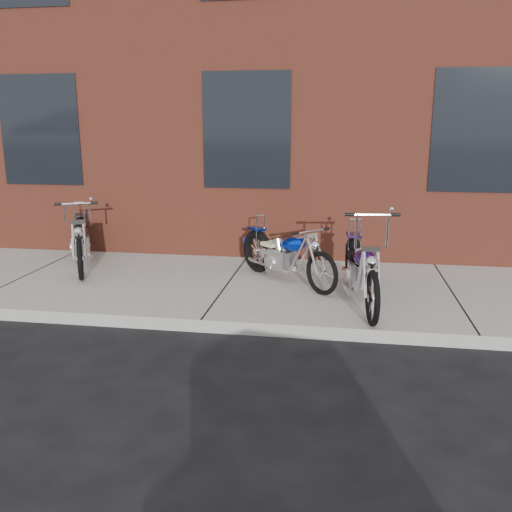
# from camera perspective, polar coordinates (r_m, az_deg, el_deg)

# --- Properties ---
(ground) EXTENTS (120.00, 120.00, 0.00)m
(ground) POSITION_cam_1_polar(r_m,az_deg,el_deg) (6.23, -5.79, -8.02)
(ground) COLOR black
(ground) RESTS_ON ground
(sidewalk) EXTENTS (22.00, 3.00, 0.15)m
(sidewalk) POSITION_cam_1_polar(r_m,az_deg,el_deg) (7.58, -2.92, -3.37)
(sidewalk) COLOR gray
(sidewalk) RESTS_ON ground
(building_brick) EXTENTS (22.00, 10.00, 8.00)m
(building_brick) POSITION_cam_1_polar(r_m,az_deg,el_deg) (13.78, 2.84, 20.77)
(building_brick) COLOR brown
(building_brick) RESTS_ON ground
(chopper_purple) EXTENTS (0.53, 2.14, 1.21)m
(chopper_purple) POSITION_cam_1_polar(r_m,az_deg,el_deg) (6.77, 11.01, -1.63)
(chopper_purple) COLOR black
(chopper_purple) RESTS_ON sidewalk
(chopper_blue) EXTENTS (1.49, 1.47, 0.87)m
(chopper_blue) POSITION_cam_1_polar(r_m,az_deg,el_deg) (7.52, 3.06, -0.06)
(chopper_blue) COLOR black
(chopper_blue) RESTS_ON sidewalk
(chopper_third) EXTENTS (1.01, 1.95, 1.07)m
(chopper_third) POSITION_cam_1_polar(r_m,az_deg,el_deg) (8.76, -17.98, 1.39)
(chopper_third) COLOR black
(chopper_third) RESTS_ON sidewalk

